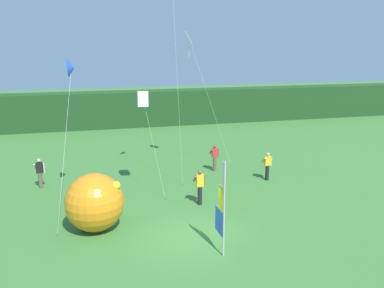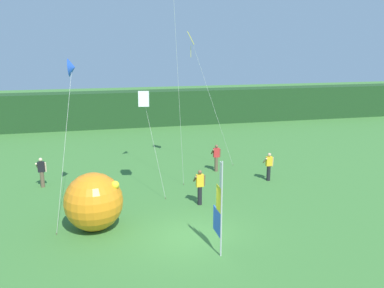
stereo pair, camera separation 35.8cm
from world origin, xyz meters
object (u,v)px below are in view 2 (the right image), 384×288
(banner_flag, at_px, (219,209))
(person_mid_field, at_px, (269,166))
(kite_blue_delta_3, at_px, (72,68))
(inflatable_balloon, at_px, (94,202))
(kite_white_box_1, at_px, (144,99))
(person_far_right, at_px, (216,157))
(person_far_left, at_px, (200,186))
(person_near_banner, at_px, (42,172))
(kite_yellow_diamond_2, at_px, (194,47))

(banner_flag, distance_m, person_mid_field, 9.06)
(person_mid_field, bearing_deg, kite_blue_delta_3, -174.30)
(inflatable_balloon, height_order, kite_white_box_1, kite_white_box_1)
(kite_white_box_1, bearing_deg, kite_blue_delta_3, -167.91)
(person_far_right, bearing_deg, kite_white_box_1, -149.86)
(kite_blue_delta_3, bearing_deg, person_far_left, -15.02)
(banner_flag, xyz_separation_m, person_far_left, (0.50, 4.73, -0.82))
(person_mid_field, distance_m, person_far_left, 5.44)
(person_far_left, xyz_separation_m, inflatable_balloon, (-5.05, -1.57, 0.29))
(kite_white_box_1, bearing_deg, person_far_left, -43.73)
(person_near_banner, height_order, person_far_left, person_far_left)
(kite_yellow_diamond_2, distance_m, kite_blue_delta_3, 8.20)
(kite_white_box_1, bearing_deg, inflatable_balloon, -125.26)
(person_near_banner, distance_m, person_far_left, 9.02)
(banner_flag, bearing_deg, kite_blue_delta_3, 129.75)
(kite_white_box_1, bearing_deg, person_near_banner, 157.92)
(person_far_left, height_order, kite_yellow_diamond_2, kite_yellow_diamond_2)
(person_near_banner, bearing_deg, person_far_right, 2.87)
(person_near_banner, height_order, kite_blue_delta_3, kite_blue_delta_3)
(person_far_right, bearing_deg, person_mid_field, -44.64)
(person_mid_field, xyz_separation_m, kite_yellow_diamond_2, (-3.66, 3.38, 6.68))
(person_near_banner, bearing_deg, kite_blue_delta_3, -54.13)
(kite_yellow_diamond_2, bearing_deg, inflatable_balloon, -129.43)
(inflatable_balloon, bearing_deg, banner_flag, -34.77)
(inflatable_balloon, distance_m, kite_yellow_diamond_2, 11.61)
(kite_white_box_1, bearing_deg, person_far_right, 30.14)
(person_far_left, relative_size, inflatable_balloon, 0.72)
(person_near_banner, height_order, kite_white_box_1, kite_white_box_1)
(person_near_banner, relative_size, kite_yellow_diamond_2, 0.20)
(person_far_right, height_order, kite_white_box_1, kite_white_box_1)
(inflatable_balloon, bearing_deg, kite_blue_delta_3, 101.93)
(banner_flag, bearing_deg, person_far_right, 73.62)
(inflatable_balloon, bearing_deg, person_far_right, 41.49)
(person_near_banner, xyz_separation_m, inflatable_balloon, (2.78, -6.04, 0.35))
(person_far_right, relative_size, kite_white_box_1, 0.31)
(person_far_right, xyz_separation_m, kite_white_box_1, (-4.71, -2.73, 4.10))
(person_near_banner, distance_m, kite_white_box_1, 7.20)
(banner_flag, relative_size, kite_white_box_1, 0.68)
(banner_flag, bearing_deg, kite_yellow_diamond_2, 81.31)
(person_near_banner, relative_size, inflatable_balloon, 0.68)
(person_mid_field, bearing_deg, kite_yellow_diamond_2, 137.28)
(person_near_banner, height_order, person_far_right, person_far_right)
(kite_yellow_diamond_2, relative_size, kite_blue_delta_3, 1.19)
(person_near_banner, bearing_deg, banner_flag, -51.44)
(inflatable_balloon, relative_size, kite_blue_delta_3, 0.35)
(banner_flag, height_order, kite_blue_delta_3, kite_blue_delta_3)
(person_mid_field, height_order, kite_yellow_diamond_2, kite_yellow_diamond_2)
(person_far_right, relative_size, kite_yellow_diamond_2, 0.20)
(person_mid_field, xyz_separation_m, person_far_right, (-2.44, 2.41, 0.03))
(inflatable_balloon, height_order, kite_blue_delta_3, kite_blue_delta_3)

